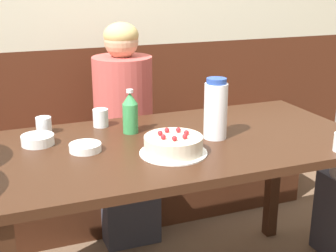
{
  "coord_description": "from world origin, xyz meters",
  "views": [
    {
      "loc": [
        -0.7,
        -1.66,
        1.42
      ],
      "look_at": [
        -0.03,
        0.05,
        0.83
      ],
      "focal_mm": 50.0,
      "sensor_mm": 36.0,
      "label": 1
    }
  ],
  "objects_px": {
    "bowl_rice_small": "(85,147)",
    "glass_shot_small": "(101,118)",
    "glass_water_tall": "(44,125)",
    "person_grey_tee": "(124,142)",
    "bench_seat": "(126,186)",
    "birthday_cake": "(173,145)",
    "soju_bottle": "(130,113)",
    "water_pitcher": "(216,109)",
    "bowl_soup_white": "(38,140)"
  },
  "relations": [
    {
      "from": "bowl_rice_small",
      "to": "glass_shot_small",
      "type": "relative_size",
      "value": 1.56
    },
    {
      "from": "glass_water_tall",
      "to": "person_grey_tee",
      "type": "height_order",
      "value": "person_grey_tee"
    },
    {
      "from": "bench_seat",
      "to": "birthday_cake",
      "type": "bearing_deg",
      "value": -94.8
    },
    {
      "from": "soju_bottle",
      "to": "bowl_rice_small",
      "type": "xyz_separation_m",
      "value": [
        -0.23,
        -0.15,
        -0.07
      ]
    },
    {
      "from": "water_pitcher",
      "to": "person_grey_tee",
      "type": "xyz_separation_m",
      "value": [
        -0.2,
        0.68,
        -0.34
      ]
    },
    {
      "from": "bowl_rice_small",
      "to": "glass_water_tall",
      "type": "height_order",
      "value": "glass_water_tall"
    },
    {
      "from": "water_pitcher",
      "to": "soju_bottle",
      "type": "height_order",
      "value": "water_pitcher"
    },
    {
      "from": "bench_seat",
      "to": "bowl_soup_white",
      "type": "bearing_deg",
      "value": -129.12
    },
    {
      "from": "soju_bottle",
      "to": "bowl_rice_small",
      "type": "relative_size",
      "value": 1.54
    },
    {
      "from": "water_pitcher",
      "to": "person_grey_tee",
      "type": "bearing_deg",
      "value": 106.23
    },
    {
      "from": "soju_bottle",
      "to": "person_grey_tee",
      "type": "height_order",
      "value": "person_grey_tee"
    },
    {
      "from": "bowl_soup_white",
      "to": "glass_water_tall",
      "type": "relative_size",
      "value": 1.8
    },
    {
      "from": "bowl_rice_small",
      "to": "glass_shot_small",
      "type": "bearing_deg",
      "value": 65.35
    },
    {
      "from": "birthday_cake",
      "to": "person_grey_tee",
      "type": "xyz_separation_m",
      "value": [
        0.03,
        0.79,
        -0.26
      ]
    },
    {
      "from": "bench_seat",
      "to": "person_grey_tee",
      "type": "distance_m",
      "value": 0.39
    },
    {
      "from": "birthday_cake",
      "to": "glass_water_tall",
      "type": "bearing_deg",
      "value": 135.29
    },
    {
      "from": "glass_water_tall",
      "to": "glass_shot_small",
      "type": "xyz_separation_m",
      "value": [
        0.25,
        0.01,
        0.0
      ]
    },
    {
      "from": "person_grey_tee",
      "to": "bench_seat",
      "type": "bearing_deg",
      "value": 163.95
    },
    {
      "from": "water_pitcher",
      "to": "bowl_rice_small",
      "type": "relative_size",
      "value": 2.03
    },
    {
      "from": "bench_seat",
      "to": "water_pitcher",
      "type": "height_order",
      "value": "water_pitcher"
    },
    {
      "from": "birthday_cake",
      "to": "glass_water_tall",
      "type": "distance_m",
      "value": 0.6
    },
    {
      "from": "bowl_soup_white",
      "to": "person_grey_tee",
      "type": "bearing_deg",
      "value": 45.08
    },
    {
      "from": "glass_shot_small",
      "to": "person_grey_tee",
      "type": "distance_m",
      "value": 0.49
    },
    {
      "from": "birthday_cake",
      "to": "bowl_rice_small",
      "type": "height_order",
      "value": "birthday_cake"
    },
    {
      "from": "birthday_cake",
      "to": "bench_seat",
      "type": "bearing_deg",
      "value": 85.2
    },
    {
      "from": "water_pitcher",
      "to": "bowl_rice_small",
      "type": "xyz_separation_m",
      "value": [
        -0.53,
        0.04,
        -0.11
      ]
    },
    {
      "from": "bowl_rice_small",
      "to": "bench_seat",
      "type": "bearing_deg",
      "value": 64.61
    },
    {
      "from": "bench_seat",
      "to": "glass_shot_small",
      "type": "distance_m",
      "value": 0.84
    },
    {
      "from": "birthday_cake",
      "to": "person_grey_tee",
      "type": "distance_m",
      "value": 0.83
    },
    {
      "from": "soju_bottle",
      "to": "bowl_rice_small",
      "type": "height_order",
      "value": "soju_bottle"
    },
    {
      "from": "glass_water_tall",
      "to": "birthday_cake",
      "type": "bearing_deg",
      "value": -44.71
    },
    {
      "from": "bowl_rice_small",
      "to": "person_grey_tee",
      "type": "xyz_separation_m",
      "value": [
        0.33,
        0.64,
        -0.24
      ]
    },
    {
      "from": "glass_water_tall",
      "to": "water_pitcher",
      "type": "bearing_deg",
      "value": -25.64
    },
    {
      "from": "water_pitcher",
      "to": "person_grey_tee",
      "type": "distance_m",
      "value": 0.79
    },
    {
      "from": "bench_seat",
      "to": "person_grey_tee",
      "type": "relative_size",
      "value": 1.86
    },
    {
      "from": "bowl_soup_white",
      "to": "bowl_rice_small",
      "type": "bearing_deg",
      "value": -41.0
    },
    {
      "from": "birthday_cake",
      "to": "soju_bottle",
      "type": "relative_size",
      "value": 1.36
    },
    {
      "from": "water_pitcher",
      "to": "glass_water_tall",
      "type": "bearing_deg",
      "value": 154.36
    },
    {
      "from": "bench_seat",
      "to": "glass_shot_small",
      "type": "relative_size",
      "value": 28.33
    },
    {
      "from": "bowl_rice_small",
      "to": "bowl_soup_white",
      "type": "bearing_deg",
      "value": 139.0
    },
    {
      "from": "bowl_soup_white",
      "to": "birthday_cake",
      "type": "bearing_deg",
      "value": -31.84
    },
    {
      "from": "person_grey_tee",
      "to": "glass_shot_small",
      "type": "bearing_deg",
      "value": -30.03
    },
    {
      "from": "glass_water_tall",
      "to": "glass_shot_small",
      "type": "relative_size",
      "value": 0.91
    },
    {
      "from": "glass_water_tall",
      "to": "bowl_rice_small",
      "type": "bearing_deg",
      "value": -66.19
    },
    {
      "from": "soju_bottle",
      "to": "glass_water_tall",
      "type": "bearing_deg",
      "value": 160.58
    },
    {
      "from": "water_pitcher",
      "to": "glass_water_tall",
      "type": "relative_size",
      "value": 3.49
    },
    {
      "from": "person_grey_tee",
      "to": "birthday_cake",
      "type": "bearing_deg",
      "value": -2.23
    },
    {
      "from": "bench_seat",
      "to": "soju_bottle",
      "type": "height_order",
      "value": "soju_bottle"
    },
    {
      "from": "glass_shot_small",
      "to": "birthday_cake",
      "type": "bearing_deg",
      "value": -67.77
    },
    {
      "from": "bowl_soup_white",
      "to": "glass_shot_small",
      "type": "distance_m",
      "value": 0.32
    }
  ]
}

